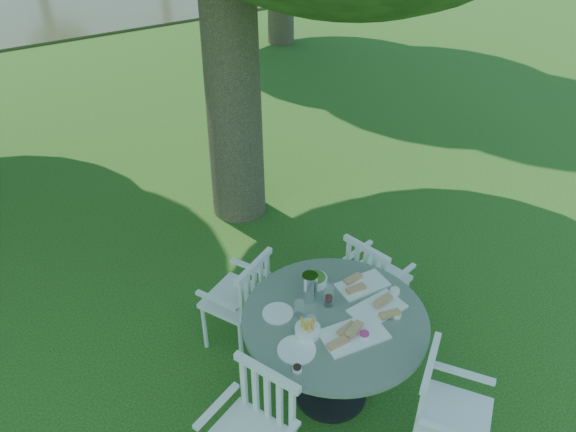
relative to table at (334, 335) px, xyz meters
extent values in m
plane|color=#153D0C|center=(0.35, 0.98, -0.64)|extent=(140.00, 140.00, 0.00)
cylinder|color=black|center=(0.00, 0.00, -0.62)|extent=(0.56, 0.56, 0.04)
cylinder|color=black|center=(0.00, 0.00, -0.24)|extent=(0.12, 0.12, 0.74)
cylinder|color=slate|center=(0.00, 0.00, 0.15)|extent=(1.30, 1.30, 0.04)
cylinder|color=white|center=(1.03, 0.33, -0.42)|extent=(0.04, 0.04, 0.44)
cylinder|color=white|center=(0.94, 0.71, -0.42)|extent=(0.04, 0.04, 0.44)
cylinder|color=white|center=(0.68, 0.25, -0.42)|extent=(0.04, 0.04, 0.44)
cylinder|color=white|center=(0.59, 0.63, -0.42)|extent=(0.04, 0.04, 0.44)
cube|color=white|center=(0.81, 0.48, -0.18)|extent=(0.50, 0.53, 0.04)
cube|color=white|center=(0.62, 0.44, 0.02)|extent=(0.14, 0.45, 0.45)
cylinder|color=white|center=(-0.26, 1.13, -0.42)|extent=(0.04, 0.04, 0.45)
cylinder|color=white|center=(-0.61, 0.94, -0.42)|extent=(0.04, 0.04, 0.45)
cylinder|color=white|center=(-0.09, 0.81, -0.42)|extent=(0.04, 0.04, 0.45)
cylinder|color=white|center=(-0.44, 0.62, -0.42)|extent=(0.04, 0.04, 0.45)
cube|color=white|center=(-0.35, 0.87, -0.17)|extent=(0.61, 0.59, 0.04)
cube|color=white|center=(-0.26, 0.70, 0.04)|extent=(0.43, 0.25, 0.46)
cylinder|color=white|center=(-0.79, -0.07, -0.41)|extent=(0.04, 0.04, 0.47)
cube|color=white|center=(-0.69, -0.25, 0.07)|extent=(0.23, 0.46, 0.48)
cylinder|color=white|center=(0.60, -0.92, -0.41)|extent=(0.04, 0.04, 0.47)
cylinder|color=white|center=(0.38, -0.61, -0.41)|extent=(0.04, 0.04, 0.47)
cube|color=white|center=(0.32, -0.89, -0.15)|extent=(0.65, 0.64, 0.04)
cube|color=white|center=(0.19, -0.72, 0.07)|extent=(0.42, 0.32, 0.48)
cube|color=white|center=(0.01, -0.20, 0.18)|extent=(0.47, 0.31, 0.02)
cube|color=white|center=(0.30, -0.10, 0.18)|extent=(0.41, 0.25, 0.02)
cube|color=white|center=(0.36, 0.16, 0.18)|extent=(0.39, 0.23, 0.02)
cylinder|color=white|center=(-0.39, -0.11, 0.18)|extent=(0.25, 0.25, 0.01)
cylinder|color=white|center=(-0.32, 0.24, 0.18)|extent=(0.22, 0.22, 0.01)
cylinder|color=white|center=(-0.25, -0.03, 0.21)|extent=(0.17, 0.17, 0.07)
cylinder|color=white|center=(0.08, 0.36, 0.20)|extent=(0.18, 0.18, 0.06)
cylinder|color=silver|center=(-0.05, 0.24, 0.29)|extent=(0.11, 0.11, 0.23)
cylinder|color=white|center=(0.03, 0.12, 0.26)|extent=(0.07, 0.07, 0.18)
cylinder|color=white|center=(-0.20, 0.15, 0.23)|extent=(0.07, 0.07, 0.12)
cylinder|color=white|center=(-0.21, -0.01, 0.23)|extent=(0.07, 0.07, 0.12)
cylinder|color=white|center=(0.05, -0.26, 0.19)|extent=(0.08, 0.08, 0.03)
cylinder|color=white|center=(0.37, -0.22, 0.19)|extent=(0.07, 0.07, 0.03)
cylinder|color=white|center=(0.51, -0.03, 0.19)|extent=(0.08, 0.08, 0.03)
cylinder|color=white|center=(-0.48, -0.25, 0.19)|extent=(0.06, 0.06, 0.03)
camera|label=1|loc=(-1.75, -2.21, 2.97)|focal=35.00mm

